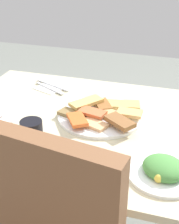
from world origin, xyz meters
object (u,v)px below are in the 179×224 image
spoon (49,88)px  dining_table (82,141)px  soda_can (32,139)px  salad_plate_rice (164,170)px  pide_platter (101,114)px  fork (53,85)px  paper_napkin (51,87)px

spoon → dining_table: bearing=163.2°
soda_can → spoon: size_ratio=0.68×
salad_plate_rice → spoon: bearing=-39.9°
pide_platter → spoon: (0.29, -0.18, -0.01)m
dining_table → pide_platter: (-0.06, -0.04, 0.10)m
pide_platter → salad_plate_rice: size_ratio=1.55×
pide_platter → spoon: bearing=-32.3°
dining_table → salad_plate_rice: 0.40m
salad_plate_rice → fork: salad_plate_rice is taller
fork → paper_napkin: bearing=112.8°
fork → spoon: bearing=112.8°
dining_table → fork: size_ratio=5.33×
pide_platter → spoon: size_ratio=1.77×
paper_napkin → spoon: bearing=90.0°
salad_plate_rice → fork: bearing=-42.0°
pide_platter → soda_can: bearing=65.5°
dining_table → paper_napkin: paper_napkin is taller
salad_plate_rice → soda_can: size_ratio=1.69×
dining_table → paper_napkin: 0.34m
fork → spoon: 0.04m
pide_platter → salad_plate_rice: salad_plate_rice is taller
spoon → paper_napkin: bearing=-61.8°
soda_can → paper_napkin: 0.52m
soda_can → fork: soda_can is taller
salad_plate_rice → paper_napkin: 0.72m
dining_table → salad_plate_rice: size_ratio=4.97×
dining_table → soda_can: 0.30m
pide_platter → paper_napkin: 0.35m
salad_plate_rice → paper_napkin: (0.54, -0.47, -0.02)m
dining_table → pide_platter: pide_platter is taller
salad_plate_rice → fork: size_ratio=1.07×
paper_napkin → fork: 0.02m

